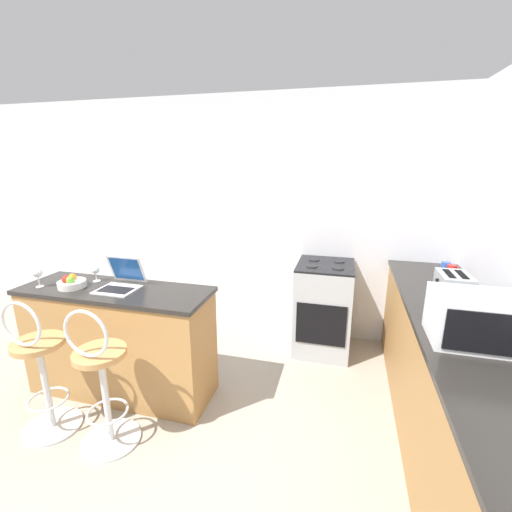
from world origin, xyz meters
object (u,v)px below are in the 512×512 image
at_px(laptop, 121,280).
at_px(fruit_bowl, 71,283).
at_px(wine_glass_tall, 95,270).
at_px(wine_glass_short, 37,273).
at_px(bar_stool_far, 102,381).
at_px(microwave, 481,320).
at_px(mug_red, 452,270).
at_px(bar_stool_near, 41,370).
at_px(toaster, 453,286).
at_px(mug_blue, 446,267).
at_px(stove_range, 323,308).

height_order(laptop, fruit_bowl, laptop).
distance_m(wine_glass_tall, fruit_bowl, 0.21).
distance_m(wine_glass_short, fruit_bowl, 0.28).
bearing_deg(bar_stool_far, microwave, 8.35).
distance_m(microwave, mug_red, 1.30).
height_order(bar_stool_near, toaster, toaster).
relative_size(bar_stool_far, toaster, 3.45).
height_order(toaster, wine_glass_short, toaster).
xyz_separation_m(microwave, wine_glass_short, (-3.12, 0.09, -0.02)).
relative_size(laptop, mug_blue, 3.35).
relative_size(microwave, wine_glass_tall, 3.71).
bearing_deg(mug_red, toaster, -103.60).
bearing_deg(laptop, bar_stool_near, -117.37).
relative_size(bar_stool_far, fruit_bowl, 4.95).
height_order(bar_stool_far, toaster, toaster).
relative_size(microwave, mug_blue, 5.45).
bearing_deg(stove_range, mug_blue, 2.78).
relative_size(laptop, fruit_bowl, 1.49).
xyz_separation_m(toaster, mug_red, (0.14, 0.59, -0.05)).
height_order(laptop, toaster, laptop).
relative_size(toaster, mug_red, 3.32).
xyz_separation_m(stove_range, mug_blue, (1.08, 0.05, 0.51)).
bearing_deg(fruit_bowl, stove_range, 31.56).
bearing_deg(toaster, wine_glass_tall, -172.45).
distance_m(laptop, wine_glass_tall, 0.31).
bearing_deg(laptop, wine_glass_tall, 166.12).
height_order(bar_stool_far, fruit_bowl, bar_stool_far).
bearing_deg(laptop, toaster, 10.09).
relative_size(stove_range, fruit_bowl, 4.44).
height_order(bar_stool_near, wine_glass_short, wine_glass_short).
relative_size(mug_blue, fruit_bowl, 0.44).
distance_m(bar_stool_near, bar_stool_far, 0.50).
xyz_separation_m(laptop, fruit_bowl, (-0.39, -0.10, -0.02)).
xyz_separation_m(laptop, microwave, (2.46, -0.25, 0.08)).
relative_size(mug_blue, wine_glass_tall, 0.68).
distance_m(laptop, stove_range, 1.96).
bearing_deg(stove_range, microwave, -55.41).
bearing_deg(bar_stool_near, mug_red, 28.70).
bearing_deg(toaster, mug_blue, 80.12).
bearing_deg(bar_stool_far, toaster, 23.98).
distance_m(laptop, mug_red, 2.85).
relative_size(toaster, wine_glass_tall, 2.20).
distance_m(mug_blue, wine_glass_tall, 3.12).
distance_m(mug_blue, mug_red, 0.11).
xyz_separation_m(bar_stool_far, mug_red, (2.45, 1.62, 0.48)).
xyz_separation_m(bar_stool_near, bar_stool_far, (0.50, 0.00, 0.00)).
distance_m(mug_blue, fruit_bowl, 3.27).
xyz_separation_m(laptop, mug_blue, (2.63, 1.14, -0.02)).
xyz_separation_m(toaster, wine_glass_tall, (-2.81, -0.37, 0.00)).
bearing_deg(wine_glass_tall, mug_red, 18.07).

